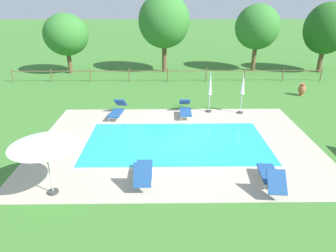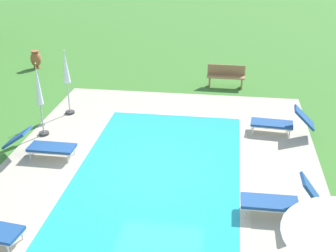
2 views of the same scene
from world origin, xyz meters
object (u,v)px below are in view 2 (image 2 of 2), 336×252
(wooden_bench_lawn_side, at_px, (226,76))
(patio_umbrella_closed_row_west, at_px, (39,92))
(sun_lounger_north_near_steps, at_px, (42,145))
(sun_lounger_north_mid, at_px, (281,122))
(terracotta_urn_near_fence, at_px, (36,59))
(patio_umbrella_closed_row_mid_west, at_px, (66,73))
(sun_lounger_north_end, at_px, (282,200))

(wooden_bench_lawn_side, bearing_deg, patio_umbrella_closed_row_west, 133.91)
(sun_lounger_north_near_steps, distance_m, sun_lounger_north_mid, 7.27)
(sun_lounger_north_near_steps, height_order, terracotta_urn_near_fence, sun_lounger_north_near_steps)
(sun_lounger_north_near_steps, xyz_separation_m, patio_umbrella_closed_row_mid_west, (3.15, 0.29, 1.12))
(sun_lounger_north_mid, bearing_deg, sun_lounger_north_end, 175.40)
(patio_umbrella_closed_row_west, xyz_separation_m, wooden_bench_lawn_side, (5.32, -5.53, -0.96))
(terracotta_urn_near_fence, bearing_deg, wooden_bench_lawn_side, -98.61)
(patio_umbrella_closed_row_mid_west, xyz_separation_m, wooden_bench_lawn_side, (3.56, -5.29, -1.02))
(terracotta_urn_near_fence, bearing_deg, patio_umbrella_closed_row_mid_west, -146.21)
(sun_lounger_north_end, distance_m, patio_umbrella_closed_row_mid_west, 8.51)
(sun_lounger_north_near_steps, height_order, patio_umbrella_closed_row_west, patio_umbrella_closed_row_west)
(sun_lounger_north_mid, relative_size, patio_umbrella_closed_row_west, 0.85)
(wooden_bench_lawn_side, bearing_deg, terracotta_urn_near_fence, 81.39)
(patio_umbrella_closed_row_west, bearing_deg, sun_lounger_north_near_steps, -159.12)
(sun_lounger_north_end, relative_size, terracotta_urn_near_fence, 2.27)
(sun_lounger_north_end, bearing_deg, wooden_bench_lawn_side, 9.62)
(sun_lounger_north_near_steps, relative_size, sun_lounger_north_mid, 1.02)
(sun_lounger_north_end, height_order, wooden_bench_lawn_side, sun_lounger_north_end)
(sun_lounger_north_near_steps, distance_m, terracotta_urn_near_fence, 8.75)
(sun_lounger_north_end, xyz_separation_m, patio_umbrella_closed_row_mid_west, (5.06, 6.75, 1.09))
(patio_umbrella_closed_row_west, bearing_deg, sun_lounger_north_end, -115.31)
(sun_lounger_north_end, distance_m, wooden_bench_lawn_side, 8.75)
(sun_lounger_north_near_steps, xyz_separation_m, sun_lounger_north_mid, (2.52, -6.82, 0.02))
(sun_lounger_north_mid, distance_m, wooden_bench_lawn_side, 4.57)
(patio_umbrella_closed_row_mid_west, bearing_deg, sun_lounger_north_mid, -95.06)
(sun_lounger_north_mid, bearing_deg, terracotta_urn_near_fence, 62.10)
(sun_lounger_north_end, height_order, patio_umbrella_closed_row_west, patio_umbrella_closed_row_west)
(patio_umbrella_closed_row_west, relative_size, terracotta_urn_near_fence, 2.90)
(sun_lounger_north_mid, bearing_deg, sun_lounger_north_near_steps, 110.29)
(patio_umbrella_closed_row_mid_west, xyz_separation_m, terracotta_urn_near_fence, (4.86, 3.25, -1.06))
(sun_lounger_north_near_steps, relative_size, sun_lounger_north_end, 1.10)
(patio_umbrella_closed_row_west, xyz_separation_m, patio_umbrella_closed_row_mid_west, (1.76, -0.24, 0.06))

